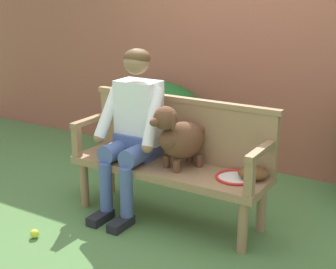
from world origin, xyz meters
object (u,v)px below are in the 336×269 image
object	(u,v)px
person_seated	(133,126)
dog_on_bench	(179,137)
garden_bench	(168,173)
tennis_ball	(35,234)
tennis_racket	(238,176)
baseball_glove	(253,173)

from	to	relation	value
person_seated	dog_on_bench	world-z (taller)	person_seated
garden_bench	person_seated	xyz separation A→B (m)	(-0.32, -0.01, 0.34)
garden_bench	tennis_ball	distance (m)	1.09
tennis_racket	tennis_ball	world-z (taller)	tennis_racket
dog_on_bench	tennis_ball	distance (m)	1.28
garden_bench	baseball_glove	distance (m)	0.68
person_seated	baseball_glove	distance (m)	1.01
tennis_ball	dog_on_bench	bearing A→B (deg)	45.85
garden_bench	baseball_glove	world-z (taller)	baseball_glove
garden_bench	baseball_glove	bearing A→B (deg)	7.19
garden_bench	tennis_racket	world-z (taller)	tennis_racket
person_seated	dog_on_bench	distance (m)	0.41
tennis_racket	tennis_ball	xyz separation A→B (m)	(-1.23, -0.84, -0.42)
garden_bench	dog_on_bench	xyz separation A→B (m)	(0.09, -0.00, 0.31)
person_seated	tennis_racket	bearing A→B (deg)	4.23
person_seated	tennis_ball	xyz separation A→B (m)	(-0.35, -0.78, -0.69)
person_seated	garden_bench	bearing A→B (deg)	1.49
tennis_ball	tennis_racket	bearing A→B (deg)	34.50
person_seated	tennis_ball	size ratio (longest dim) A/B	19.92
person_seated	baseball_glove	size ratio (longest dim) A/B	5.98
tennis_ball	baseball_glove	bearing A→B (deg)	33.21
tennis_racket	tennis_ball	size ratio (longest dim) A/B	8.80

